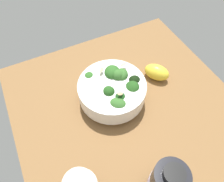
{
  "coord_description": "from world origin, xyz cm",
  "views": [
    {
      "loc": [
        17.65,
        26.12,
        51.31
      ],
      "look_at": [
        2.67,
        -4.37,
        4.0
      ],
      "focal_mm": 34.36,
      "sensor_mm": 36.0,
      "label": 1
    }
  ],
  "objects": [
    {
      "name": "ground_plane",
      "position": [
        0.0,
        0.0,
        -1.52
      ],
      "size": [
        60.8,
        60.8,
        3.04
      ],
      "primitive_type": "cube",
      "color": "brown"
    },
    {
      "name": "bowl_of_broccoli",
      "position": [
        2.43,
        -4.42,
        4.56
      ],
      "size": [
        18.23,
        18.23,
        9.7
      ],
      "color": "white",
      "rests_on": "ground_plane"
    },
    {
      "name": "lemon_wedge",
      "position": [
        -12.93,
        -5.68,
        2.43
      ],
      "size": [
        8.13,
        8.74,
        4.86
      ],
      "primitive_type": "ellipsoid",
      "rotation": [
        0.0,
        0.0,
        5.35
      ],
      "color": "yellow",
      "rests_on": "ground_plane"
    }
  ]
}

